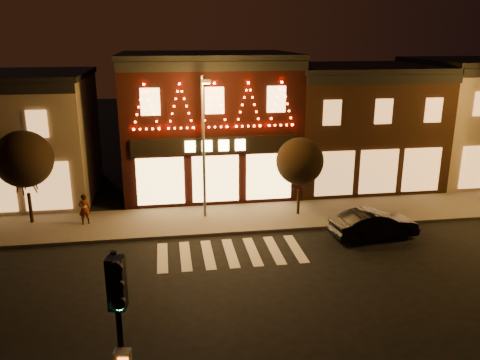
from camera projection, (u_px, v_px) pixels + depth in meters
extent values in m
plane|color=black|center=(245.00, 299.00, 17.94)|extent=(120.00, 120.00, 0.00)
cube|color=#47423D|center=(258.00, 217.00, 25.79)|extent=(44.00, 4.00, 0.15)
cube|color=black|center=(208.00, 125.00, 30.04)|extent=(10.00, 8.00, 8.00)
cube|color=black|center=(207.00, 55.00, 28.84)|extent=(10.20, 8.20, 0.30)
cube|color=black|center=(214.00, 66.00, 25.12)|extent=(10.00, 0.25, 0.50)
cube|color=black|center=(215.00, 145.00, 26.27)|extent=(9.00, 0.15, 0.90)
cube|color=#FFD87F|center=(215.00, 146.00, 26.18)|extent=(3.40, 0.08, 0.60)
cube|color=#382013|center=(354.00, 127.00, 31.56)|extent=(9.00, 8.00, 7.20)
cube|color=black|center=(358.00, 67.00, 30.48)|extent=(9.20, 8.20, 0.30)
cube|color=black|center=(386.00, 80.00, 26.76)|extent=(9.00, 0.25, 0.50)
cylinder|color=black|center=(122.00, 356.00, 10.60)|extent=(0.13, 0.13, 4.99)
cube|color=black|center=(117.00, 283.00, 9.84)|extent=(0.40, 0.38, 1.14)
cylinder|color=#19FF72|center=(119.00, 304.00, 9.79)|extent=(0.25, 0.11, 0.24)
cube|color=beige|center=(123.00, 358.00, 10.38)|extent=(0.38, 0.30, 0.37)
cylinder|color=#59595E|center=(204.00, 149.00, 24.66)|extent=(0.15, 0.15, 7.28)
cylinder|color=#59595E|center=(204.00, 79.00, 22.96)|extent=(0.15, 1.46, 0.09)
cube|color=#59595E|center=(206.00, 81.00, 22.29)|extent=(0.46, 0.27, 0.16)
cube|color=orange|center=(206.00, 83.00, 22.32)|extent=(0.35, 0.20, 0.05)
cylinder|color=black|center=(30.00, 208.00, 24.67)|extent=(0.18, 0.18, 1.55)
sphere|color=black|center=(24.00, 159.00, 23.94)|extent=(2.83, 2.83, 2.83)
cylinder|color=black|center=(298.00, 202.00, 25.87)|extent=(0.15, 0.15, 1.35)
sphere|color=black|center=(300.00, 161.00, 25.23)|extent=(2.47, 2.47, 2.47)
imported|color=black|center=(374.00, 224.00, 23.14)|extent=(4.32, 1.94, 1.38)
imported|color=gray|center=(84.00, 209.00, 24.45)|extent=(0.66, 0.54, 1.57)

